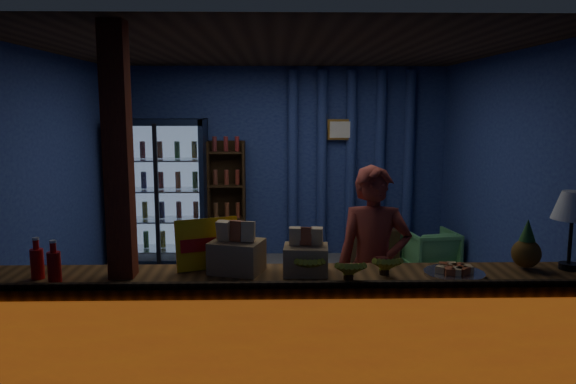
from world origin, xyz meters
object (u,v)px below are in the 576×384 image
object	(u,v)px
green_chair	(431,251)
pastry_tray	(454,272)
shopkeeper	(373,268)
table_lamp	(573,209)

from	to	relation	value
green_chair	pastry_tray	xyz separation A→B (m)	(-0.75, -3.18, 0.70)
pastry_tray	green_chair	bearing A→B (deg)	76.80
shopkeeper	green_chair	world-z (taller)	shopkeeper
green_chair	shopkeeper	bearing A→B (deg)	55.35
pastry_tray	shopkeeper	bearing A→B (deg)	122.21
green_chair	pastry_tray	size ratio (longest dim) A/B	1.47
green_chair	table_lamp	size ratio (longest dim) A/B	1.09
shopkeeper	table_lamp	bearing A→B (deg)	-18.08
shopkeeper	green_chair	bearing A→B (deg)	70.69
green_chair	table_lamp	world-z (taller)	table_lamp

